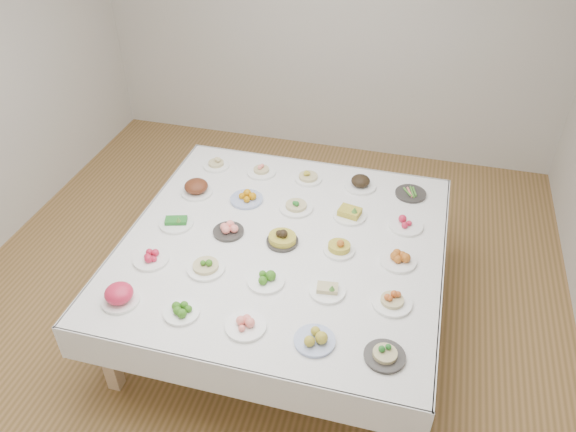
% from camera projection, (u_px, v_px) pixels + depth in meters
% --- Properties ---
extents(room_envelope, '(5.02, 5.02, 2.81)m').
position_uv_depth(room_envelope, '(255.00, 87.00, 3.62)').
color(room_envelope, olive).
rests_on(room_envelope, ground).
extents(display_table, '(2.29, 2.29, 0.75)m').
position_uv_depth(display_table, '(283.00, 249.00, 4.10)').
color(display_table, white).
rests_on(display_table, ground).
extents(dish_0, '(0.26, 0.26, 0.14)m').
position_uv_depth(dish_0, '(119.00, 294.00, 3.55)').
color(dish_0, white).
rests_on(dish_0, display_table).
extents(dish_1, '(0.22, 0.22, 0.09)m').
position_uv_depth(dish_1, '(181.00, 309.00, 3.48)').
color(dish_1, white).
rests_on(dish_1, display_table).
extents(dish_2, '(0.25, 0.25, 0.10)m').
position_uv_depth(dish_2, '(246.00, 323.00, 3.39)').
color(dish_2, white).
rests_on(dish_2, display_table).
extents(dish_3, '(0.24, 0.24, 0.11)m').
position_uv_depth(dish_3, '(315.00, 336.00, 3.30)').
color(dish_3, '#4C66B2').
rests_on(dish_3, display_table).
extents(dish_4, '(0.24, 0.24, 0.11)m').
position_uv_depth(dish_4, '(385.00, 352.00, 3.21)').
color(dish_4, '#302D2A').
rests_on(dish_4, display_table).
extents(dish_5, '(0.24, 0.24, 0.09)m').
position_uv_depth(dish_5, '(151.00, 257.00, 3.88)').
color(dish_5, white).
rests_on(dish_5, display_table).
extents(dish_6, '(0.26, 0.26, 0.14)m').
position_uv_depth(dish_6, '(205.00, 262.00, 3.79)').
color(dish_6, white).
rests_on(dish_6, display_table).
extents(dish_7, '(0.25, 0.25, 0.10)m').
position_uv_depth(dish_7, '(266.00, 278.00, 3.71)').
color(dish_7, white).
rests_on(dish_7, display_table).
extents(dish_8, '(0.23, 0.23, 0.10)m').
position_uv_depth(dish_8, '(327.00, 288.00, 3.63)').
color(dish_8, white).
rests_on(dish_8, display_table).
extents(dish_9, '(0.25, 0.25, 0.14)m').
position_uv_depth(dish_9, '(393.00, 297.00, 3.54)').
color(dish_9, white).
rests_on(dish_9, display_table).
extents(dish_10, '(0.25, 0.25, 0.10)m').
position_uv_depth(dish_10, '(176.00, 220.00, 4.20)').
color(dish_10, white).
rests_on(dish_10, display_table).
extents(dish_11, '(0.22, 0.22, 0.09)m').
position_uv_depth(dish_11, '(228.00, 229.00, 4.12)').
color(dish_11, '#302D2A').
rests_on(dish_11, display_table).
extents(dish_12, '(0.24, 0.23, 0.15)m').
position_uv_depth(dish_12, '(282.00, 235.00, 4.01)').
color(dish_12, '#302D2A').
rests_on(dish_12, display_table).
extents(dish_13, '(0.22, 0.22, 0.12)m').
position_uv_depth(dish_13, '(339.00, 246.00, 3.95)').
color(dish_13, white).
rests_on(dish_13, display_table).
extents(dish_14, '(0.25, 0.25, 0.10)m').
position_uv_depth(dish_14, '(398.00, 257.00, 3.87)').
color(dish_14, white).
rests_on(dish_14, display_table).
extents(dish_15, '(0.28, 0.28, 0.16)m').
position_uv_depth(dish_15, '(196.00, 185.00, 4.51)').
color(dish_15, white).
rests_on(dish_15, display_table).
extents(dish_16, '(0.26, 0.26, 0.11)m').
position_uv_depth(dish_16, '(246.00, 196.00, 4.44)').
color(dish_16, '#4C66B2').
rests_on(dish_16, display_table).
extents(dish_17, '(0.26, 0.26, 0.14)m').
position_uv_depth(dish_17, '(296.00, 203.00, 4.34)').
color(dish_17, white).
rests_on(dish_17, display_table).
extents(dish_18, '(0.25, 0.25, 0.12)m').
position_uv_depth(dish_18, '(350.00, 212.00, 4.27)').
color(dish_18, white).
rests_on(dish_18, display_table).
extents(dish_19, '(0.25, 0.25, 0.09)m').
position_uv_depth(dish_19, '(406.00, 223.00, 4.18)').
color(dish_19, white).
rests_on(dish_19, display_table).
extents(dish_20, '(0.22, 0.22, 0.11)m').
position_uv_depth(dish_20, '(216.00, 162.00, 4.84)').
color(dish_20, white).
rests_on(dish_20, display_table).
extents(dish_21, '(0.24, 0.24, 0.12)m').
position_uv_depth(dish_21, '(261.00, 168.00, 4.76)').
color(dish_21, white).
rests_on(dish_21, display_table).
extents(dish_22, '(0.22, 0.22, 0.12)m').
position_uv_depth(dish_22, '(308.00, 175.00, 4.67)').
color(dish_22, white).
rests_on(dish_22, display_table).
extents(dish_23, '(0.25, 0.25, 0.13)m').
position_uv_depth(dish_23, '(361.00, 181.00, 4.58)').
color(dish_23, white).
rests_on(dish_23, display_table).
extents(dish_24, '(0.24, 0.24, 0.05)m').
position_uv_depth(dish_24, '(411.00, 193.00, 4.52)').
color(dish_24, '#302D2A').
rests_on(dish_24, display_table).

